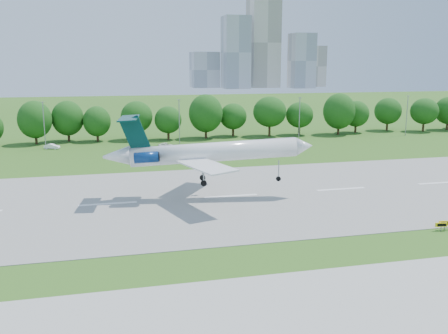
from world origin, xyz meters
TOP-DOWN VIEW (x-y plane):
  - ground at (0.00, 0.00)m, footprint 600.00×600.00m
  - runway at (0.00, 25.00)m, footprint 400.00×45.00m
  - tree_line at (0.00, 92.00)m, footprint 288.40×8.40m
  - light_poles at (-2.50, 82.00)m, footprint 175.90×0.25m
  - skyline at (100.16, 390.61)m, footprint 127.00×52.00m
  - airliner at (-24.55, 25.24)m, footprint 34.24×24.69m
  - taxi_sign_left at (3.56, 1.94)m, footprint 1.73×0.49m
  - taxi_sign_centre at (2.71, 1.59)m, footprint 1.61×0.46m
  - service_vehicle_a at (-53.44, 81.68)m, footprint 4.22×2.70m
  - service_vehicle_b at (-24.51, 76.93)m, footprint 3.90×1.59m

SIDE VIEW (x-z plane):
  - ground at x=0.00m, z-range 0.00..0.00m
  - runway at x=0.00m, z-range 0.00..0.08m
  - service_vehicle_a at x=-53.44m, z-range 0.00..1.31m
  - service_vehicle_b at x=-24.51m, z-range 0.00..1.33m
  - taxi_sign_centre at x=2.71m, z-range 0.27..1.40m
  - taxi_sign_left at x=3.56m, z-range 0.29..1.50m
  - tree_line at x=0.00m, z-range 0.99..11.39m
  - light_poles at x=-2.50m, z-range 0.24..12.43m
  - airliner at x=-24.55m, z-range 2.05..13.36m
  - skyline at x=100.16m, z-range -9.54..70.46m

